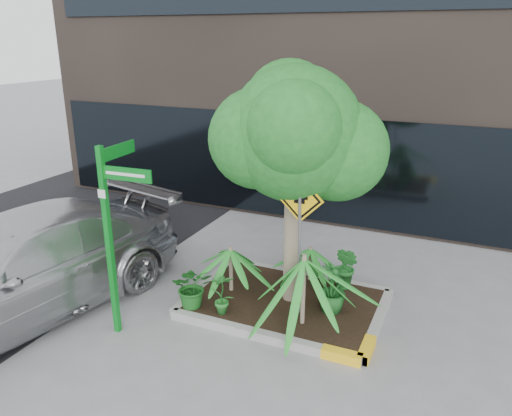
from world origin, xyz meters
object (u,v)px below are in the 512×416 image
at_px(tree, 295,134).
at_px(parked_car, 19,268).
at_px(street_sign_post, 113,221).
at_px(cattle_sign, 300,224).

relative_size(tree, parked_car, 0.72).
xyz_separation_m(tree, street_sign_post, (-2.21, -1.85, -1.17)).
bearing_deg(tree, cattle_sign, -59.81).
bearing_deg(tree, parked_car, -152.62).
relative_size(street_sign_post, cattle_sign, 1.28).
height_order(tree, parked_car, tree).
height_order(tree, street_sign_post, tree).
xyz_separation_m(tree, cattle_sign, (0.30, -0.52, -1.29)).
relative_size(parked_car, street_sign_post, 1.92).
distance_m(parked_car, street_sign_post, 2.14).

